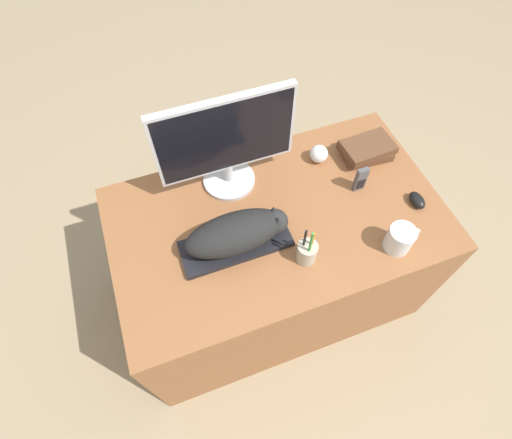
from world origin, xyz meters
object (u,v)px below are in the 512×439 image
pen_cup (307,252)px  book_stack (367,149)px  keyboard (236,244)px  phone (361,179)px  baseball (319,154)px  computer_mouse (417,200)px  coffee_mug (400,239)px  cat (239,232)px  monitor (226,141)px

pen_cup → book_stack: (0.45, 0.37, -0.01)m
keyboard → phone: phone is taller
pen_cup → baseball: (0.24, 0.42, -0.01)m
baseball → book_stack: bearing=-12.0°
computer_mouse → pen_cup: pen_cup is taller
pen_cup → baseball: pen_cup is taller
coffee_mug → baseball: coffee_mug is taller
cat → computer_mouse: bearing=-5.2°
pen_cup → book_stack: 0.58m
pen_cup → phone: 0.40m
cat → book_stack: bearing=19.6°
monitor → coffee_mug: size_ratio=3.94×
computer_mouse → coffee_mug: bearing=-140.8°
cat → coffee_mug: size_ratio=2.88×
monitor → computer_mouse: 0.79m
cat → computer_mouse: (0.73, -0.07, -0.07)m
monitor → phone: monitor is taller
phone → computer_mouse: bearing=-38.4°
cat → coffee_mug: cat is taller
cat → book_stack: cat is taller
keyboard → cat: (0.02, -0.00, 0.08)m
monitor → pen_cup: (0.15, -0.44, -0.19)m
cat → pen_cup: pen_cup is taller
baseball → book_stack: baseball is taller
computer_mouse → phone: (-0.18, 0.15, 0.04)m
coffee_mug → computer_mouse: bearing=39.2°
keyboard → baseball: 0.55m
monitor → coffee_mug: bearing=-45.9°
cat → baseball: cat is taller
pen_cup → keyboard: bearing=148.3°
monitor → book_stack: (0.60, -0.07, -0.20)m
monitor → pen_cup: bearing=-70.8°
keyboard → book_stack: (0.67, 0.23, 0.02)m
keyboard → coffee_mug: size_ratio=3.07×
monitor → phone: bearing=-24.2°
monitor → phone: (0.48, -0.22, -0.18)m
cat → monitor: 0.34m
keyboard → coffee_mug: bearing=-20.3°
keyboard → monitor: 0.38m
computer_mouse → pen_cup: size_ratio=0.41×
computer_mouse → phone: phone is taller
phone → baseball: bearing=114.3°
phone → book_stack: bearing=52.6°
baseball → phone: size_ratio=0.64×
keyboard → phone: 0.57m
cat → computer_mouse: size_ratio=4.59×
baseball → monitor: bearing=176.9°
keyboard → computer_mouse: bearing=-5.1°
coffee_mug → phone: bearing=91.6°
monitor → computer_mouse: monitor is taller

